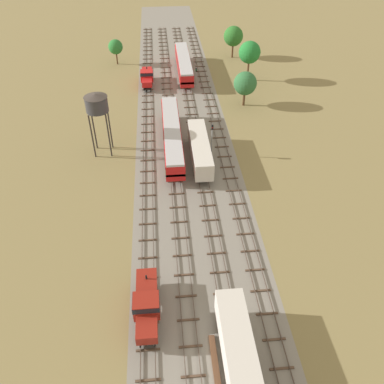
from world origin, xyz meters
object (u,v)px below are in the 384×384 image
freight_boxcar_centre_left_nearest (240,362)px  freight_boxcar_centre_left_mid (200,149)px  passenger_coach_left_midfar (172,134)px  signal_post_near (212,136)px  water_tower (97,104)px  signal_post_nearest (196,75)px  diesel_railcar_centre_left_farther (184,63)px  shunter_loco_far_left_near (147,304)px  shunter_loco_far_left_far (147,76)px

freight_boxcar_centre_left_nearest → freight_boxcar_centre_left_mid: size_ratio=1.00×
passenger_coach_left_midfar → signal_post_near: signal_post_near is taller
water_tower → signal_post_nearest: (17.87, 24.12, -5.94)m
freight_boxcar_centre_left_nearest → water_tower: water_tower is taller
diesel_railcar_centre_left_farther → freight_boxcar_centre_left_nearest: bearing=-90.0°
signal_post_nearest → signal_post_near: bearing=-90.0°
shunter_loco_far_left_near → freight_boxcar_centre_left_mid: bearing=73.2°
diesel_railcar_centre_left_farther → signal_post_nearest: (2.12, -7.30, 0.31)m
freight_boxcar_centre_left_mid → water_tower: bearing=165.2°
water_tower → signal_post_nearest: size_ratio=2.34×
shunter_loco_far_left_far → diesel_railcar_centre_left_farther: diesel_railcar_centre_left_farther is taller
shunter_loco_far_left_far → freight_boxcar_centre_left_mid: bearing=-74.4°
signal_post_near → signal_post_nearest: bearing=90.0°
freight_boxcar_centre_left_nearest → passenger_coach_left_midfar: bearing=96.1°
freight_boxcar_centre_left_nearest → passenger_coach_left_midfar: passenger_coach_left_midfar is taller
shunter_loco_far_left_far → signal_post_nearest: 10.83m
shunter_loco_far_left_far → diesel_railcar_centre_left_farther: 9.94m
water_tower → diesel_railcar_centre_left_farther: bearing=63.4°
shunter_loco_far_left_near → water_tower: water_tower is taller
passenger_coach_left_midfar → shunter_loco_far_left_near: bearing=-97.4°
shunter_loco_far_left_near → signal_post_near: (10.59, 29.76, 1.68)m
diesel_railcar_centre_left_farther → water_tower: bearing=-116.6°
freight_boxcar_centre_left_nearest → signal_post_near: 37.10m
shunter_loco_far_left_far → water_tower: size_ratio=0.80×
passenger_coach_left_midfar → shunter_loco_far_left_far: (-4.23, 25.91, -0.60)m
freight_boxcar_centre_left_nearest → water_tower: 43.06m
freight_boxcar_centre_left_nearest → water_tower: bearing=111.7°
freight_boxcar_centre_left_mid → signal_post_nearest: size_ratio=3.11×
passenger_coach_left_midfar → diesel_railcar_centre_left_farther: bearing=82.2°
passenger_coach_left_midfar → shunter_loco_far_left_far: size_ratio=2.60×
passenger_coach_left_midfar → water_tower: 13.10m
passenger_coach_left_midfar → diesel_railcar_centre_left_farther: size_ratio=1.07×
passenger_coach_left_midfar → signal_post_nearest: size_ratio=4.88×
shunter_loco_far_left_near → shunter_loco_far_left_far: size_ratio=1.00×
shunter_loco_far_left_near → shunter_loco_far_left_far: same height
shunter_loco_far_left_near → signal_post_nearest: (10.59, 56.41, 0.90)m
shunter_loco_far_left_far → signal_post_nearest: bearing=-11.4°
shunter_loco_far_left_far → signal_post_near: 30.71m
water_tower → shunter_loco_far_left_far: bearing=74.5°
diesel_railcar_centre_left_farther → signal_post_near: 34.04m
freight_boxcar_centre_left_nearest → shunter_loco_far_left_near: bearing=139.4°
shunter_loco_far_left_far → signal_post_nearest: size_ratio=1.88×
passenger_coach_left_midfar → signal_post_nearest: 24.62m
shunter_loco_far_left_near → diesel_railcar_centre_left_farther: bearing=82.4°
freight_boxcar_centre_left_nearest → shunter_loco_far_left_far: (-8.48, 65.80, -0.44)m
freight_boxcar_centre_left_nearest → shunter_loco_far_left_far: size_ratio=1.65×
diesel_railcar_centre_left_farther → signal_post_nearest: 7.61m
freight_boxcar_centre_left_nearest → shunter_loco_far_left_far: freight_boxcar_centre_left_nearest is taller
signal_post_near → freight_boxcar_centre_left_nearest: bearing=-93.3°
freight_boxcar_centre_left_nearest → passenger_coach_left_midfar: (-4.24, 39.89, 0.16)m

